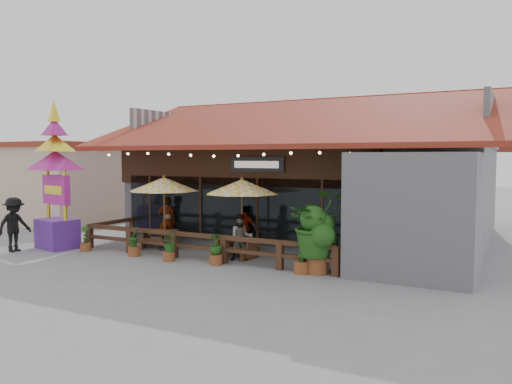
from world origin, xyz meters
The scene contains 19 objects.
ground centered at (0.00, 0.00, 0.00)m, with size 100.00×100.00×0.00m, color gray.
restaurant_building centered at (0.26, 6.61, 2.21)m, with size 15.50×14.73×6.09m.
patio_railing centered at (-2.25, -0.27, 0.61)m, with size 10.00×2.60×0.92m.
neighbor_building centered at (-15.00, 6.00, 2.14)m, with size 8.40×8.40×4.22m.
umbrella_left centered at (-3.77, 0.58, 2.44)m, with size 3.38×3.38×2.80m.
umbrella_right centered at (-0.56, 0.80, 2.43)m, with size 3.00×3.00×2.79m.
picnic_table_left centered at (-4.19, 0.83, 0.45)m, with size 1.75×1.65×0.67m.
picnic_table_right centered at (-0.65, 0.59, 0.46)m, with size 1.50×1.32×0.68m.
thai_sign_tower centered at (-7.56, -1.11, 3.19)m, with size 2.68×2.68×6.05m.
tropical_plant centered at (2.68, -0.38, 1.44)m, with size 2.40×2.35×2.52m.
diner_a centered at (-4.38, 1.51, 0.95)m, with size 0.69×0.45×1.90m, color #371D11.
diner_b centered at (-0.21, 0.13, 0.79)m, with size 0.76×0.60×1.57m, color #371D11.
diner_c centered at (-0.91, 1.65, 0.84)m, with size 0.99×0.41×1.68m, color #371D11.
pedestrian centered at (-8.38, -2.32, 1.00)m, with size 1.29×0.74×2.00m, color black.
planter_a centered at (-6.15, -1.04, 0.40)m, with size 0.39×0.39×0.95m.
planter_b centered at (-3.93, -0.92, 0.47)m, with size 0.43×0.43×1.04m.
planter_c centered at (-2.32, -1.05, 0.56)m, with size 0.78×0.75×1.00m.
planter_d centered at (-0.62, -0.82, 0.50)m, with size 0.54×0.54×1.03m.
planter_e centered at (2.28, -0.64, 0.47)m, with size 0.47×0.48×1.13m.
Camera 1 is at (7.88, -14.25, 3.46)m, focal length 35.00 mm.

